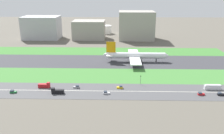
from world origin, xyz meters
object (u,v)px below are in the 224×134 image
at_px(terminal_building, 42,28).
at_px(fuel_tank_east, 142,28).
at_px(car_0, 120,87).
at_px(car_1, 221,94).
at_px(hangar_building, 89,30).
at_px(traffic_light, 141,79).
at_px(car_3, 77,87).
at_px(truck_1, 45,85).
at_px(fuel_tank_centre, 124,28).
at_px(car_2, 13,92).
at_px(office_tower, 136,25).
at_px(fuel_tank_west, 106,29).
at_px(airliner, 135,56).
at_px(car_4, 106,93).
at_px(car_5, 201,94).
at_px(bus_1, 213,87).
at_px(truck_0, 57,91).

bearing_deg(terminal_building, fuel_tank_east, 16.92).
distance_m(car_0, fuel_tank_east, 229.95).
bearing_deg(fuel_tank_east, car_1, -82.39).
xyz_separation_m(hangar_building, fuel_tank_east, (79.61, 45.00, -4.52)).
relative_size(car_0, traffic_light, 0.61).
height_order(car_3, truck_1, truck_1).
relative_size(truck_1, car_1, 1.91).
bearing_deg(fuel_tank_centre, car_3, -99.83).
height_order(car_2, traffic_light, traffic_light).
height_order(hangar_building, office_tower, office_tower).
xyz_separation_m(car_0, office_tower, (23.58, 182.00, 18.65)).
height_order(office_tower, fuel_tank_west, office_tower).
distance_m(car_3, car_1, 99.59).
bearing_deg(terminal_building, truck_1, -72.56).
bearing_deg(car_0, airliner, 77.89).
bearing_deg(fuel_tank_west, fuel_tank_east, 0.00).
xyz_separation_m(truck_1, fuel_tank_centre, (62.65, 227.00, 6.99)).
relative_size(car_2, office_tower, 0.09).
height_order(traffic_light, fuel_tank_west, fuel_tank_west).
relative_size(airliner, car_4, 14.77).
relative_size(truck_1, car_5, 1.91).
relative_size(car_2, car_1, 1.00).
xyz_separation_m(truck_1, bus_1, (120.76, 0.00, 0.15)).
distance_m(terminal_building, hangar_building, 68.35).
bearing_deg(fuel_tank_west, car_3, -92.35).
xyz_separation_m(car_5, office_tower, (-30.90, 192.00, 18.65)).
relative_size(traffic_light, fuel_tank_west, 0.39).
distance_m(traffic_light, terminal_building, 215.92).
relative_size(car_0, truck_0, 0.52).
bearing_deg(car_2, car_3, -166.71).
distance_m(car_5, terminal_building, 254.55).
bearing_deg(hangar_building, truck_0, -89.79).
relative_size(truck_1, bus_1, 0.72).
bearing_deg(car_0, car_4, -133.55).
distance_m(airliner, truck_1, 97.28).
xyz_separation_m(car_3, traffic_light, (46.83, 7.99, 3.37)).
height_order(traffic_light, fuel_tank_east, fuel_tank_east).
relative_size(bus_1, hangar_building, 0.26).
relative_size(fuel_tank_centre, fuel_tank_east, 0.78).
height_order(car_2, car_1, same).
height_order(truck_0, fuel_tank_east, fuel_tank_east).
distance_m(car_2, fuel_tank_east, 261.28).
xyz_separation_m(car_5, fuel_tank_west, (-76.66, 237.00, 5.51)).
distance_m(car_5, traffic_light, 43.22).
xyz_separation_m(airliner, bus_1, (51.34, -68.00, -4.41)).
xyz_separation_m(car_1, bus_1, (-1.65, 10.00, 0.90)).
bearing_deg(office_tower, hangar_building, 180.00).
height_order(truck_1, car_1, truck_1).
height_order(car_2, fuel_tank_centre, fuel_tank_centre).
distance_m(car_1, terminal_building, 263.31).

